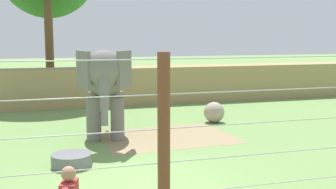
% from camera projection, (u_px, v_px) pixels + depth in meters
% --- Properties ---
extents(ground_plane, '(120.00, 120.00, 0.00)m').
position_uv_depth(ground_plane, '(140.00, 185.00, 10.13)').
color(ground_plane, '#6B8E4C').
extents(dirt_patch, '(4.75, 3.73, 0.01)m').
position_uv_depth(dirt_patch, '(167.00, 137.00, 14.97)').
color(dirt_patch, '#937F5B').
rests_on(dirt_patch, ground).
extents(embankment_wall, '(36.00, 1.80, 1.92)m').
position_uv_depth(embankment_wall, '(86.00, 87.00, 21.56)').
color(embankment_wall, tan).
rests_on(embankment_wall, ground).
extents(elephant, '(2.01, 4.17, 3.11)m').
position_uv_depth(elephant, '(105.00, 79.00, 14.60)').
color(elephant, slate).
rests_on(elephant, ground).
extents(enrichment_ball, '(0.85, 0.85, 0.85)m').
position_uv_depth(enrichment_ball, '(214.00, 112.00, 17.38)').
color(enrichment_ball, tan).
rests_on(enrichment_ball, ground).
extents(cable_fence, '(11.93, 0.24, 3.27)m').
position_uv_depth(cable_fence, '(166.00, 140.00, 7.77)').
color(cable_fence, brown).
rests_on(cable_fence, ground).
extents(water_tub, '(1.10, 1.10, 0.35)m').
position_uv_depth(water_tub, '(72.00, 160.00, 11.57)').
color(water_tub, slate).
rests_on(water_tub, ground).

